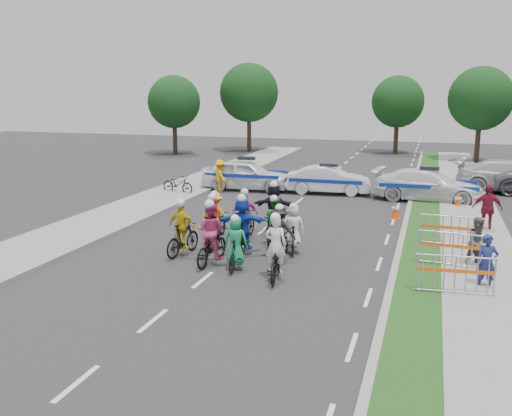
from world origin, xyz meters
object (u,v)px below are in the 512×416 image
(spectator_2, at_px, (487,209))
(barrier_0, at_px, (455,277))
(rider_2, at_px, (211,240))
(marshal_hiviz, at_px, (220,176))
(police_car_1, at_px, (328,180))
(tree_0, at_px, (174,102))
(rider_5, at_px, (242,229))
(tree_4, at_px, (398,102))
(spectator_0, at_px, (487,263))
(police_car_2, at_px, (428,185))
(tree_1, at_px, (481,99))
(rider_0, at_px, (276,257))
(rider_3, at_px, (182,234))
(spectator_1, at_px, (478,243))
(rider_1, at_px, (236,248))
(police_car_0, at_px, (246,175))
(tree_3, at_px, (249,93))
(rider_4, at_px, (280,238))
(rider_9, at_px, (245,220))
(cone_0, at_px, (395,211))
(rider_10, at_px, (216,220))
(barrier_1, at_px, (453,251))
(barrier_2, at_px, (451,232))
(rider_6, at_px, (214,229))
(cone_1, at_px, (458,201))
(rider_11, at_px, (274,212))
(parked_bike, at_px, (178,184))
(rider_8, at_px, (274,227))

(spectator_2, bearing_deg, barrier_0, -104.30)
(rider_2, distance_m, marshal_hiviz, 12.40)
(police_car_1, xyz_separation_m, tree_0, (-14.96, 13.63, 3.49))
(marshal_hiviz, bearing_deg, rider_5, 158.27)
(tree_4, bearing_deg, spectator_0, -82.10)
(police_car_2, distance_m, tree_1, 16.87)
(rider_0, height_order, rider_3, rider_0)
(spectator_1, relative_size, tree_1, 0.23)
(rider_1, xyz_separation_m, tree_1, (8.42, 28.81, 3.87))
(rider_2, bearing_deg, spectator_0, -176.53)
(rider_3, distance_m, police_car_0, 12.21)
(police_car_1, bearing_deg, tree_3, 24.29)
(rider_3, xyz_separation_m, spectator_0, (9.06, -0.58, 0.04))
(spectator_2, relative_size, marshal_hiviz, 1.10)
(rider_4, height_order, rider_9, rider_9)
(spectator_0, relative_size, marshal_hiviz, 0.91)
(police_car_0, relative_size, cone_0, 6.69)
(rider_2, bearing_deg, rider_10, -68.11)
(rider_2, relative_size, barrier_1, 1.01)
(rider_10, relative_size, barrier_1, 0.88)
(police_car_1, bearing_deg, barrier_2, -152.33)
(tree_3, bearing_deg, marshal_hiviz, -76.49)
(rider_0, height_order, police_car_1, rider_0)
(tree_3, bearing_deg, rider_3, -76.02)
(barrier_2, bearing_deg, rider_6, -163.76)
(spectator_0, bearing_deg, rider_6, 164.88)
(rider_1, height_order, tree_0, tree_0)
(spectator_2, height_order, tree_0, tree_0)
(rider_3, relative_size, cone_1, 2.67)
(rider_9, height_order, spectator_1, rider_9)
(rider_11, xyz_separation_m, spectator_2, (7.48, 2.54, 0.08))
(rider_2, bearing_deg, police_car_2, -113.13)
(marshal_hiviz, distance_m, barrier_1, 15.06)
(spectator_1, bearing_deg, parked_bike, 124.21)
(spectator_0, distance_m, spectator_1, 1.91)
(rider_5, height_order, barrier_2, rider_5)
(rider_9, distance_m, tree_3, 29.11)
(rider_1, distance_m, police_car_1, 13.18)
(police_car_2, bearing_deg, police_car_1, 90.72)
(rider_8, distance_m, spectator_0, 6.99)
(rider_0, relative_size, rider_3, 1.06)
(rider_6, height_order, rider_8, rider_6)
(spectator_2, bearing_deg, police_car_1, 134.09)
(rider_9, xyz_separation_m, parked_bike, (-6.11, 7.48, -0.22))
(rider_2, bearing_deg, cone_1, -120.88)
(barrier_1, distance_m, tree_3, 33.16)
(police_car_1, relative_size, parked_bike, 2.25)
(rider_3, distance_m, rider_4, 3.15)
(rider_1, distance_m, cone_0, 9.19)
(parked_bike, relative_size, tree_4, 0.30)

